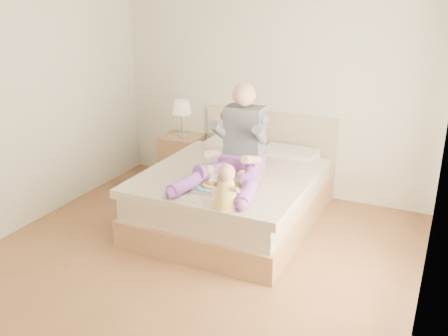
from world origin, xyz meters
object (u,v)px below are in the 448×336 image
at_px(bed, 237,192).
at_px(nightstand, 182,158).
at_px(baby, 227,189).
at_px(tray, 222,187).
at_px(adult, 237,150).

xyz_separation_m(bed, nightstand, (-1.14, 0.77, -0.01)).
bearing_deg(bed, baby, -71.25).
height_order(bed, tray, bed).
distance_m(adult, baby, 0.76).
bearing_deg(bed, tray, -78.94).
bearing_deg(adult, baby, -75.38).
relative_size(nightstand, adult, 0.52).
distance_m(tray, baby, 0.41).
height_order(nightstand, adult, adult).
distance_m(bed, tray, 0.74).
height_order(adult, baby, adult).
height_order(nightstand, baby, baby).
relative_size(bed, tray, 4.15).
distance_m(nightstand, tray, 1.94).
bearing_deg(tray, bed, 95.55).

